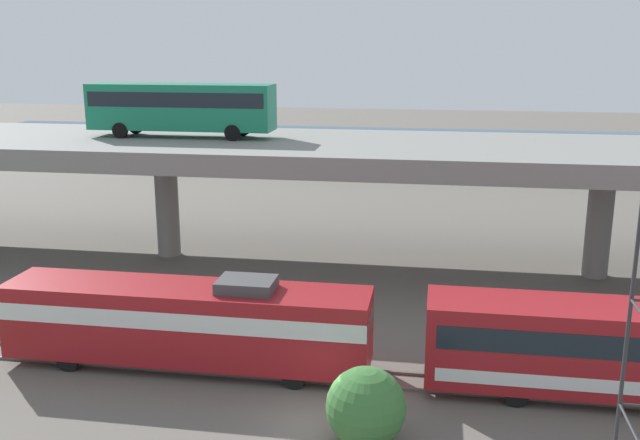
{
  "coord_description": "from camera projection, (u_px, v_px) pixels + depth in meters",
  "views": [
    {
      "loc": [
        3.88,
        -23.45,
        13.82
      ],
      "look_at": [
        -2.53,
        15.01,
        4.08
      ],
      "focal_mm": 39.94,
      "sensor_mm": 36.0,
      "label": 1
    }
  ],
  "objects": [
    {
      "name": "ground_plane",
      "position": [
        321.0,
        426.0,
        26.41
      ],
      "size": [
        260.0,
        260.0,
        0.0
      ],
      "primitive_type": "plane",
      "color": "#605B54"
    },
    {
      "name": "shrub_right",
      "position": [
        366.0,
        407.0,
        24.91
      ],
      "size": [
        2.84,
        2.84,
        2.84
      ],
      "primitive_type": "sphere",
      "color": "#396F34",
      "rests_on": "ground_plane"
    },
    {
      "name": "parked_car_1",
      "position": [
        397.0,
        150.0,
        79.37
      ],
      "size": [
        4.14,
        1.92,
        1.5
      ],
      "rotation": [
        0.0,
        0.0,
        3.14
      ],
      "color": "navy",
      "rests_on": "pier_parking_lot"
    },
    {
      "name": "parked_car_2",
      "position": [
        239.0,
        150.0,
        79.5
      ],
      "size": [
        4.35,
        1.87,
        1.5
      ],
      "color": "#515459",
      "rests_on": "pier_parking_lot"
    },
    {
      "name": "parked_car_0",
      "position": [
        343.0,
        149.0,
        79.73
      ],
      "size": [
        4.17,
        1.84,
        1.5
      ],
      "rotation": [
        0.0,
        0.0,
        3.14
      ],
      "color": "navy",
      "rests_on": "pier_parking_lot"
    },
    {
      "name": "pier_parking_lot",
      "position": [
        402.0,
        164.0,
        78.87
      ],
      "size": [
        58.11,
        12.55,
        1.43
      ],
      "primitive_type": "cube",
      "color": "gray",
      "rests_on": "ground_plane"
    },
    {
      "name": "harbor_water",
      "position": [
        410.0,
        143.0,
        101.05
      ],
      "size": [
        140.0,
        36.0,
        0.01
      ],
      "primitive_type": "cube",
      "color": "navy",
      "rests_on": "ground_plane"
    },
    {
      "name": "highway_overpass",
      "position": [
        374.0,
        155.0,
        43.83
      ],
      "size": [
        96.0,
        12.8,
        7.87
      ],
      "color": "gray",
      "rests_on": "ground_plane"
    },
    {
      "name": "rail_strip_near",
      "position": [
        334.0,
        384.0,
        29.54
      ],
      "size": [
        110.0,
        0.12,
        0.12
      ],
      "primitive_type": "cube",
      "color": "#59544C",
      "rests_on": "ground_plane"
    },
    {
      "name": "parked_car_4",
      "position": [
        259.0,
        145.0,
        83.19
      ],
      "size": [
        4.22,
        1.89,
        1.5
      ],
      "color": "black",
      "rests_on": "pier_parking_lot"
    },
    {
      "name": "transit_bus_on_overpass",
      "position": [
        181.0,
        105.0,
        45.62
      ],
      "size": [
        12.0,
        2.68,
        3.4
      ],
      "color": "#197A56",
      "rests_on": "highway_overpass"
    },
    {
      "name": "train_locomotive",
      "position": [
        169.0,
        318.0,
        30.88
      ],
      "size": [
        17.03,
        3.04,
        4.18
      ],
      "rotation": [
        0.0,
        0.0,
        3.14
      ],
      "color": "maroon",
      "rests_on": "ground_plane"
    },
    {
      "name": "rail_strip_far",
      "position": [
        339.0,
        368.0,
        30.91
      ],
      "size": [
        110.0,
        0.12,
        0.12
      ],
      "primitive_type": "cube",
      "color": "#59544C",
      "rests_on": "ground_plane"
    },
    {
      "name": "parked_car_3",
      "position": [
        623.0,
        157.0,
        74.04
      ],
      "size": [
        4.12,
        1.85,
        1.5
      ],
      "color": "#9E998C",
      "rests_on": "pier_parking_lot"
    }
  ]
}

